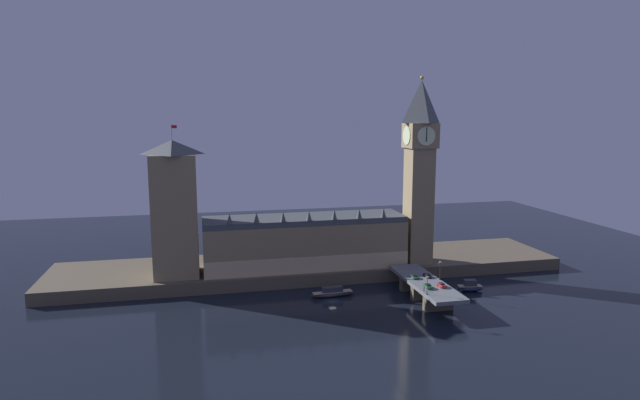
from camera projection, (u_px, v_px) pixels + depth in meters
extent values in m
plane|color=black|center=(333.00, 302.00, 199.58)|extent=(400.00, 400.00, 0.00)
cube|color=brown|center=(311.00, 266.00, 236.75)|extent=(220.00, 42.00, 5.25)
cube|color=#8E7A56|center=(305.00, 244.00, 226.81)|extent=(84.51, 22.31, 19.10)
cube|color=#D5B989|center=(310.00, 265.00, 216.90)|extent=(84.51, 0.20, 6.88)
cube|color=#42474C|center=(304.00, 219.00, 225.13)|extent=(84.51, 20.52, 2.40)
cone|color=#42474C|center=(230.00, 219.00, 208.59)|extent=(2.40, 2.40, 4.20)
cone|color=#42474C|center=(257.00, 218.00, 210.89)|extent=(2.40, 2.40, 4.20)
cone|color=#42474C|center=(283.00, 217.00, 213.18)|extent=(2.40, 2.40, 4.20)
cone|color=#42474C|center=(309.00, 216.00, 215.48)|extent=(2.40, 2.40, 4.20)
cone|color=#42474C|center=(334.00, 215.00, 217.77)|extent=(2.40, 2.40, 4.20)
cone|color=#42474C|center=(359.00, 213.00, 220.07)|extent=(2.40, 2.40, 4.20)
cone|color=#42474C|center=(383.00, 212.00, 222.37)|extent=(2.40, 2.40, 4.20)
cube|color=#8E7A56|center=(418.00, 206.00, 230.25)|extent=(10.31, 10.31, 49.97)
cube|color=#8E7A56|center=(420.00, 136.00, 225.54)|extent=(12.17, 12.17, 10.42)
cylinder|color=beige|center=(426.00, 136.00, 219.55)|extent=(7.79, 0.25, 7.79)
cylinder|color=beige|center=(415.00, 135.00, 231.52)|extent=(7.79, 0.25, 7.79)
cylinder|color=beige|center=(434.00, 135.00, 226.89)|extent=(0.25, 7.79, 7.79)
cylinder|color=beige|center=(407.00, 136.00, 224.19)|extent=(0.25, 7.79, 7.79)
cube|color=black|center=(427.00, 135.00, 219.28)|extent=(0.36, 0.10, 5.85)
pyramid|color=#42474C|center=(421.00, 101.00, 223.33)|extent=(12.17, 12.17, 17.90)
sphere|color=gold|center=(422.00, 78.00, 221.80)|extent=(1.60, 1.60, 1.60)
cube|color=#8E7A56|center=(175.00, 216.00, 211.64)|extent=(17.34, 17.34, 48.63)
pyramid|color=#42474C|center=(172.00, 147.00, 207.41)|extent=(17.69, 17.69, 5.53)
cylinder|color=#99999E|center=(171.00, 132.00, 206.51)|extent=(0.24, 0.24, 6.00)
cube|color=red|center=(174.00, 127.00, 206.42)|extent=(2.00, 0.08, 1.20)
cube|color=slate|center=(425.00, 283.00, 201.29)|extent=(12.40, 46.00, 1.40)
cube|color=brown|center=(438.00, 302.00, 190.78)|extent=(10.54, 3.20, 5.82)
cube|color=brown|center=(425.00, 292.00, 201.86)|extent=(10.54, 3.20, 5.82)
cube|color=brown|center=(413.00, 283.00, 212.94)|extent=(10.54, 3.20, 5.82)
cube|color=#235633|center=(414.00, 277.00, 204.34)|extent=(2.00, 4.31, 0.70)
cube|color=black|center=(414.00, 275.00, 204.25)|extent=(1.64, 1.94, 0.45)
cylinder|color=black|center=(411.00, 276.00, 205.45)|extent=(0.22, 0.64, 0.64)
cylinder|color=black|center=(415.00, 276.00, 205.87)|extent=(0.22, 0.64, 0.64)
cylinder|color=black|center=(413.00, 278.00, 202.88)|extent=(0.22, 0.64, 0.64)
cylinder|color=black|center=(418.00, 278.00, 203.29)|extent=(0.22, 0.64, 0.64)
cube|color=#235633|center=(428.00, 287.00, 192.29)|extent=(1.94, 4.18, 0.92)
cube|color=black|center=(428.00, 285.00, 192.19)|extent=(1.59, 1.88, 0.45)
cylinder|color=black|center=(424.00, 286.00, 193.39)|extent=(0.22, 0.64, 0.64)
cylinder|color=black|center=(429.00, 286.00, 193.79)|extent=(0.22, 0.64, 0.64)
cylinder|color=black|center=(427.00, 289.00, 190.90)|extent=(0.22, 0.64, 0.64)
cylinder|color=black|center=(432.00, 288.00, 191.30)|extent=(0.22, 0.64, 0.64)
cube|color=red|center=(442.00, 285.00, 193.78)|extent=(1.78, 4.25, 0.90)
cube|color=black|center=(442.00, 283.00, 193.67)|extent=(1.46, 1.91, 0.45)
cylinder|color=black|center=(445.00, 287.00, 192.74)|extent=(0.22, 0.64, 0.64)
cylinder|color=black|center=(441.00, 287.00, 192.37)|extent=(0.22, 0.64, 0.64)
cylinder|color=black|center=(442.00, 285.00, 195.28)|extent=(0.22, 0.64, 0.64)
cylinder|color=black|center=(438.00, 285.00, 194.91)|extent=(0.22, 0.64, 0.64)
cube|color=black|center=(427.00, 276.00, 205.75)|extent=(1.90, 4.57, 0.70)
cube|color=black|center=(428.00, 274.00, 205.66)|extent=(1.56, 2.05, 0.45)
cylinder|color=black|center=(431.00, 277.00, 204.61)|extent=(0.22, 0.64, 0.64)
cylinder|color=black|center=(427.00, 277.00, 204.22)|extent=(0.22, 0.64, 0.64)
cylinder|color=black|center=(428.00, 275.00, 207.34)|extent=(0.22, 0.64, 0.64)
cylinder|color=black|center=(424.00, 275.00, 206.95)|extent=(0.22, 0.64, 0.64)
cylinder|color=black|center=(424.00, 290.00, 189.11)|extent=(0.28, 0.28, 0.82)
cylinder|color=maroon|center=(424.00, 288.00, 188.99)|extent=(0.38, 0.38, 0.68)
sphere|color=tan|center=(424.00, 287.00, 188.92)|extent=(0.22, 0.22, 0.22)
cylinder|color=#2D3333|center=(427.00, 294.00, 185.69)|extent=(0.56, 0.56, 0.50)
cylinder|color=#2D3333|center=(427.00, 286.00, 185.24)|extent=(0.18, 0.18, 5.29)
sphere|color=#F9E5A3|center=(428.00, 277.00, 184.74)|extent=(0.60, 0.60, 0.60)
sphere|color=#F9E5A3|center=(426.00, 278.00, 184.69)|extent=(0.44, 0.44, 0.44)
sphere|color=#F9E5A3|center=(429.00, 278.00, 184.89)|extent=(0.44, 0.44, 0.44)
cylinder|color=#2D3333|center=(440.00, 279.00, 202.42)|extent=(0.56, 0.56, 0.50)
cylinder|color=#2D3333|center=(440.00, 271.00, 201.92)|extent=(0.18, 0.18, 5.91)
sphere|color=#F9E5A3|center=(440.00, 262.00, 201.37)|extent=(0.60, 0.60, 0.60)
sphere|color=#F9E5A3|center=(439.00, 263.00, 201.33)|extent=(0.44, 0.44, 0.44)
sphere|color=#F9E5A3|center=(441.00, 263.00, 201.52)|extent=(0.44, 0.44, 0.44)
ellipsoid|color=#28282D|center=(332.00, 294.00, 205.09)|extent=(17.67, 4.75, 1.90)
cube|color=tan|center=(332.00, 292.00, 204.95)|extent=(15.53, 3.89, 0.24)
cube|color=#2D333D|center=(332.00, 289.00, 204.78)|extent=(7.99, 2.77, 1.90)
ellipsoid|color=#1E2842|center=(470.00, 288.00, 211.10)|extent=(11.07, 5.43, 2.36)
cube|color=tan|center=(470.00, 286.00, 210.93)|extent=(9.70, 4.46, 0.24)
cube|color=#2D333D|center=(470.00, 283.00, 210.73)|extent=(5.08, 3.11, 2.36)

